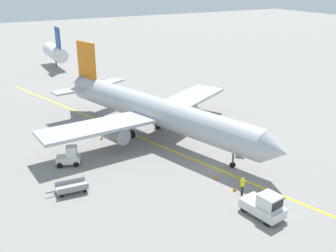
# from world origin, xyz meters

# --- Properties ---
(ground_plane) EXTENTS (300.00, 300.00, 0.00)m
(ground_plane) POSITION_xyz_m (0.00, 0.00, 0.00)
(ground_plane) COLOR gray
(taxi_line_yellow) EXTENTS (22.43, 76.96, 0.01)m
(taxi_line_yellow) POSITION_xyz_m (-1.65, 5.00, 0.00)
(taxi_line_yellow) COLOR yellow
(taxi_line_yellow) RESTS_ON ground
(airliner) EXTENTS (27.81, 34.71, 10.10)m
(airliner) POSITION_xyz_m (-1.80, 10.71, 3.42)
(airliner) COLOR #B2B5BA
(airliner) RESTS_ON ground
(pushback_tug) EXTENTS (2.38, 3.83, 2.20)m
(pushback_tug) POSITION_xyz_m (-1.73, -9.25, 0.99)
(pushback_tug) COLOR silver
(pushback_tug) RESTS_ON ground
(baggage_tug_near_wing) EXTENTS (2.71, 2.08, 2.10)m
(baggage_tug_near_wing) POSITION_xyz_m (-13.05, 7.92, 0.93)
(baggage_tug_near_wing) COLOR silver
(baggage_tug_near_wing) RESTS_ON ground
(belt_loader_forward_hold) EXTENTS (4.34, 4.50, 2.59)m
(belt_loader_forward_hold) POSITION_xyz_m (6.37, 3.66, 0.78)
(belt_loader_forward_hold) COLOR silver
(belt_loader_forward_hold) RESTS_ON ground
(baggage_cart_loaded) EXTENTS (3.81, 1.79, 0.94)m
(baggage_cart_loaded) POSITION_xyz_m (-14.47, 2.38, 0.47)
(baggage_cart_loaded) COLOR #A5A5A8
(baggage_cart_loaded) RESTS_ON ground
(ground_crew_marshaller) EXTENTS (0.36, 0.24, 1.70)m
(ground_crew_marshaller) POSITION_xyz_m (-1.06, -5.59, 0.91)
(ground_crew_marshaller) COLOR #26262D
(ground_crew_marshaller) RESTS_ON ground
(safety_cone_nose_left) EXTENTS (0.36, 0.36, 0.44)m
(safety_cone_nose_left) POSITION_xyz_m (-1.27, -4.80, 0.22)
(safety_cone_nose_left) COLOR orange
(safety_cone_nose_left) RESTS_ON ground
(safety_cone_nose_right) EXTENTS (0.36, 0.36, 0.44)m
(safety_cone_nose_right) POSITION_xyz_m (-1.44, -2.09, 0.22)
(safety_cone_nose_right) COLOR orange
(safety_cone_nose_right) RESTS_ON ground
(safety_cone_wingtip_left) EXTENTS (0.36, 0.36, 0.44)m
(safety_cone_wingtip_left) POSITION_xyz_m (-7.75, 12.85, 0.22)
(safety_cone_wingtip_left) COLOR orange
(safety_cone_wingtip_left) RESTS_ON ground
(safety_cone_wingtip_right) EXTENTS (0.36, 0.36, 0.44)m
(safety_cone_wingtip_right) POSITION_xyz_m (-8.18, 15.67, 0.22)
(safety_cone_wingtip_right) COLOR orange
(safety_cone_wingtip_right) RESTS_ON ground
(distant_aircraft_far_left) EXTENTS (3.00, 10.10, 8.80)m
(distant_aircraft_far_left) POSITION_xyz_m (-2.08, 56.13, 3.22)
(distant_aircraft_far_left) COLOR silver
(distant_aircraft_far_left) RESTS_ON ground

